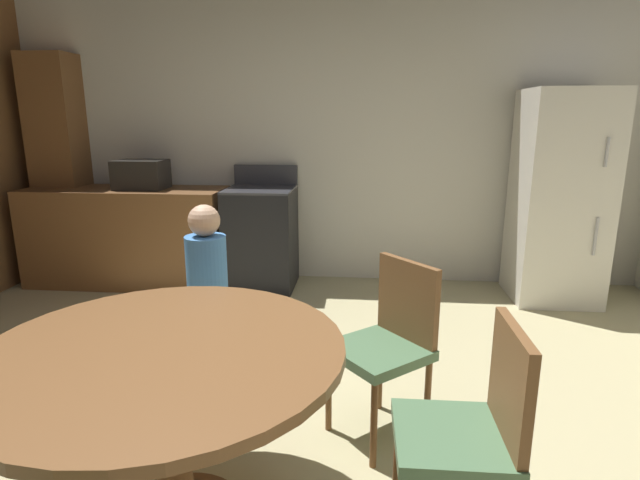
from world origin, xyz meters
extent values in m
plane|color=tan|center=(0.00, 0.00, 0.00)|extent=(14.00, 14.00, 0.00)
cube|color=beige|center=(0.00, 2.90, 1.35)|extent=(6.10, 0.12, 2.70)
cube|color=brown|center=(-1.83, 2.50, 0.45)|extent=(1.83, 0.60, 0.90)
cube|color=brown|center=(-2.53, 2.68, 1.05)|extent=(0.44, 0.36, 2.10)
cube|color=black|center=(-0.57, 2.50, 0.45)|extent=(0.60, 0.60, 0.90)
cube|color=#38383D|center=(-0.57, 2.50, 0.91)|extent=(0.60, 0.60, 0.02)
cube|color=#38383D|center=(-0.57, 2.78, 1.01)|extent=(0.60, 0.04, 0.18)
cube|color=silver|center=(1.98, 2.45, 0.88)|extent=(0.68, 0.66, 1.76)
cylinder|color=#B2B2B7|center=(2.16, 2.11, 1.28)|extent=(0.02, 0.02, 0.22)
cylinder|color=#B2B2B7|center=(2.16, 2.11, 0.63)|extent=(0.02, 0.02, 0.30)
cube|color=black|center=(-1.66, 2.50, 1.03)|extent=(0.44, 0.32, 0.26)
cylinder|color=brown|center=(-0.32, -0.31, 0.36)|extent=(0.14, 0.14, 0.72)
cylinder|color=brown|center=(-0.32, -0.31, 0.74)|extent=(1.28, 1.28, 0.04)
cylinder|color=brown|center=(0.52, -0.13, 0.21)|extent=(0.03, 0.03, 0.43)
cylinder|color=brown|center=(0.86, -0.13, 0.21)|extent=(0.03, 0.03, 0.43)
cube|color=#4C704C|center=(0.69, -0.30, 0.45)|extent=(0.40, 0.40, 0.05)
cube|color=brown|center=(0.87, -0.30, 0.66)|extent=(0.04, 0.38, 0.42)
cylinder|color=brown|center=(0.43, 0.10, 0.21)|extent=(0.03, 0.03, 0.43)
cylinder|color=brown|center=(0.21, 0.36, 0.21)|extent=(0.03, 0.03, 0.43)
cylinder|color=brown|center=(0.69, 0.33, 0.21)|extent=(0.03, 0.03, 0.43)
cylinder|color=brown|center=(0.47, 0.58, 0.21)|extent=(0.03, 0.03, 0.43)
cube|color=#4C704C|center=(0.45, 0.34, 0.45)|extent=(0.56, 0.56, 0.05)
cube|color=brown|center=(0.59, 0.46, 0.66)|extent=(0.27, 0.31, 0.42)
cylinder|color=#665B51|center=(-0.48, 0.66, 0.25)|extent=(0.17, 0.17, 0.50)
cylinder|color=#4784CC|center=(-0.48, 0.66, 0.71)|extent=(0.25, 0.25, 0.42)
sphere|color=#D6A884|center=(-0.48, 0.66, 1.00)|extent=(0.17, 0.17, 0.17)
camera|label=1|loc=(0.38, -1.87, 1.54)|focal=28.18mm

